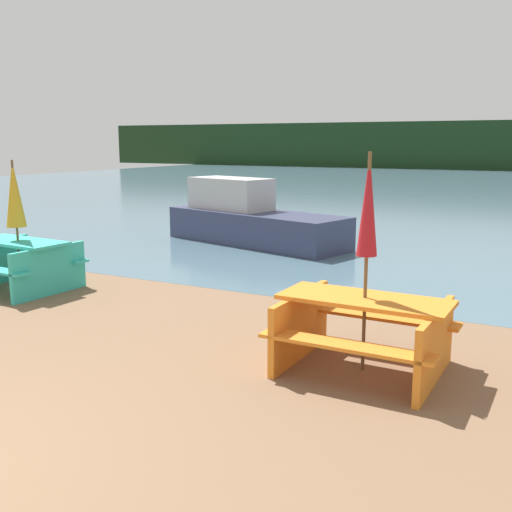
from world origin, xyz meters
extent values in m
cube|color=slate|center=(0.00, 31.30, 0.00)|extent=(60.00, 50.00, 0.00)
cube|color=orange|center=(2.62, 4.07, 0.75)|extent=(1.73, 0.73, 0.04)
cube|color=orange|center=(2.61, 3.52, 0.43)|extent=(1.73, 0.31, 0.04)
cube|color=orange|center=(2.64, 4.62, 0.43)|extent=(1.73, 0.31, 0.04)
cube|color=orange|center=(1.90, 4.08, 0.37)|extent=(0.10, 1.38, 0.73)
cube|color=orange|center=(3.35, 4.05, 0.37)|extent=(0.10, 1.38, 0.73)
cube|color=#33B7A8|center=(-3.29, 4.84, 0.77)|extent=(1.70, 0.80, 0.04)
cube|color=#33B7A8|center=(-3.25, 5.39, 0.44)|extent=(1.67, 0.38, 0.04)
cube|color=#33B7A8|center=(-2.60, 4.80, 0.38)|extent=(0.16, 1.38, 0.75)
cylinder|color=brown|center=(-3.29, 4.84, 1.03)|extent=(0.04, 0.04, 2.05)
cone|color=gold|center=(-3.29, 4.84, 1.53)|extent=(0.31, 0.31, 1.04)
cylinder|color=brown|center=(2.62, 4.07, 1.12)|extent=(0.04, 0.04, 2.24)
cone|color=#A81923|center=(2.62, 4.07, 1.72)|extent=(0.21, 0.21, 1.03)
cube|color=#333856|center=(-1.97, 10.44, 0.37)|extent=(4.75, 2.54, 0.74)
cube|color=#B2B2B2|center=(-2.76, 10.66, 1.11)|extent=(2.18, 1.47, 0.74)
camera|label=1|loc=(4.38, -1.66, 2.34)|focal=42.00mm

